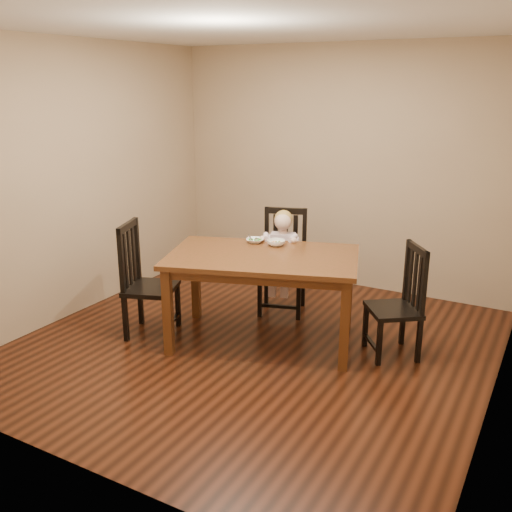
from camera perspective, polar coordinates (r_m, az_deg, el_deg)
The scene contains 9 objects.
room at distance 4.79m, azimuth -0.23°, elevation 5.72°, with size 4.01×4.01×2.71m.
dining_table at distance 5.05m, azimuth 0.68°, elevation -0.90°, with size 1.89×1.47×0.83m.
chair_child at distance 5.85m, azimuth 2.73°, elevation -0.72°, with size 0.57×0.55×1.06m.
chair_left at distance 5.38m, azimuth -11.03°, elevation -2.54°, with size 0.57×0.59×1.07m.
chair_right at distance 5.04m, azimuth 14.13°, elevation -4.64°, with size 0.58×0.58×0.98m.
toddler at distance 5.76m, azimuth 2.67°, elevation 0.47°, with size 0.32×0.41×0.56m, color silver, non-canonical shape.
bowl_peas at distance 5.39m, azimuth -0.10°, elevation 1.56°, with size 0.17×0.17×0.04m, color white.
bowl_veg at distance 5.30m, azimuth 2.02°, elevation 1.33°, with size 0.17×0.17×0.05m, color white.
fork at distance 5.37m, azimuth -0.56°, elevation 1.77°, with size 0.10×0.10×0.05m.
Camera 1 is at (2.30, -4.09, 2.29)m, focal length 40.00 mm.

